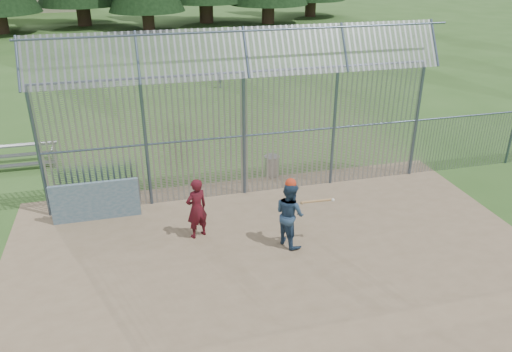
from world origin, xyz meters
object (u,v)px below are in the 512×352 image
object	(u,v)px
dugout_wall	(96,201)
onlooker	(197,208)
trash_can	(272,166)
batter	(290,214)
bleacher	(13,157)

from	to	relation	value
dugout_wall	onlooker	size ratio (longest dim) A/B	1.43
dugout_wall	onlooker	xyz separation A→B (m)	(2.73, -1.67, 0.27)
trash_can	batter	bearing A→B (deg)	-99.89
onlooker	dugout_wall	bearing A→B (deg)	-55.19
onlooker	trash_can	bearing A→B (deg)	-156.43
onlooker	trash_can	size ratio (longest dim) A/B	2.13
onlooker	bleacher	distance (m)	8.66
bleacher	dugout_wall	bearing A→B (deg)	-57.12
batter	trash_can	xyz separation A→B (m)	(0.76, 4.34, -0.55)
onlooker	batter	bearing A→B (deg)	133.55
dugout_wall	trash_can	xyz separation A→B (m)	(5.83, 1.68, -0.24)
dugout_wall	onlooker	distance (m)	3.22
batter	trash_can	world-z (taller)	batter
trash_can	bleacher	bearing A→B (deg)	161.04
dugout_wall	batter	size ratio (longest dim) A/B	1.37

